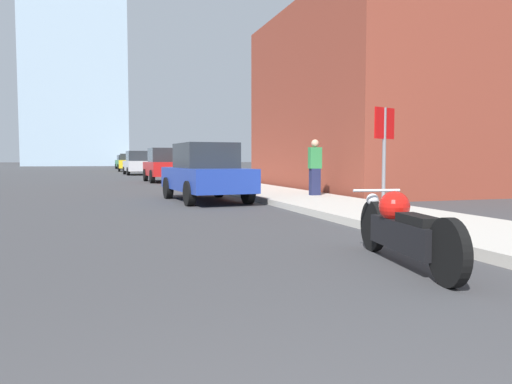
{
  "coord_description": "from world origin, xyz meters",
  "views": [
    {
      "loc": [
        -0.61,
        -0.88,
        1.2
      ],
      "look_at": [
        1.32,
        5.18,
        0.78
      ],
      "focal_mm": 35.0,
      "sensor_mm": 36.0,
      "label": 1
    }
  ],
  "objects_px": {
    "parked_car_green": "(124,162)",
    "motorcycle": "(403,229)",
    "parked_car_silver": "(137,163)",
    "parked_car_yellow": "(128,163)",
    "parked_car_blue": "(205,173)",
    "stop_sign": "(384,141)",
    "parked_car_red": "(164,165)",
    "pedestrian": "(315,167)"
  },
  "relations": [
    {
      "from": "pedestrian",
      "to": "parked_car_silver",
      "type": "bearing_deg",
      "value": 96.9
    },
    {
      "from": "parked_car_blue",
      "to": "parked_car_yellow",
      "type": "bearing_deg",
      "value": 85.76
    },
    {
      "from": "motorcycle",
      "to": "parked_car_red",
      "type": "height_order",
      "value": "parked_car_red"
    },
    {
      "from": "parked_car_blue",
      "to": "parked_car_red",
      "type": "xyz_separation_m",
      "value": [
        0.39,
        12.48,
        0.06
      ]
    },
    {
      "from": "parked_car_green",
      "to": "pedestrian",
      "type": "xyz_separation_m",
      "value": [
        2.96,
        -49.1,
        0.13
      ]
    },
    {
      "from": "motorcycle",
      "to": "parked_car_red",
      "type": "distance_m",
      "value": 21.63
    },
    {
      "from": "motorcycle",
      "to": "parked_car_yellow",
      "type": "bearing_deg",
      "value": 99.85
    },
    {
      "from": "stop_sign",
      "to": "parked_car_green",
      "type": "bearing_deg",
      "value": 92.37
    },
    {
      "from": "motorcycle",
      "to": "parked_car_yellow",
      "type": "xyz_separation_m",
      "value": [
        -0.41,
        45.79,
        0.45
      ]
    },
    {
      "from": "motorcycle",
      "to": "parked_car_blue",
      "type": "relative_size",
      "value": 0.58
    },
    {
      "from": "parked_car_blue",
      "to": "pedestrian",
      "type": "distance_m",
      "value": 3.18
    },
    {
      "from": "motorcycle",
      "to": "stop_sign",
      "type": "height_order",
      "value": "stop_sign"
    },
    {
      "from": "parked_car_red",
      "to": "pedestrian",
      "type": "height_order",
      "value": "parked_car_red"
    },
    {
      "from": "motorcycle",
      "to": "parked_car_silver",
      "type": "bearing_deg",
      "value": 99.97
    },
    {
      "from": "parked_car_silver",
      "to": "parked_car_yellow",
      "type": "height_order",
      "value": "parked_car_silver"
    },
    {
      "from": "parked_car_red",
      "to": "stop_sign",
      "type": "bearing_deg",
      "value": -86.03
    },
    {
      "from": "motorcycle",
      "to": "parked_car_green",
      "type": "relative_size",
      "value": 0.62
    },
    {
      "from": "parked_car_blue",
      "to": "parked_car_silver",
      "type": "bearing_deg",
      "value": 85.73
    },
    {
      "from": "parked_car_blue",
      "to": "parked_car_yellow",
      "type": "distance_m",
      "value": 36.65
    },
    {
      "from": "parked_car_silver",
      "to": "pedestrian",
      "type": "xyz_separation_m",
      "value": [
        3.13,
        -25.88,
        0.09
      ]
    },
    {
      "from": "parked_car_yellow",
      "to": "parked_car_green",
      "type": "distance_m",
      "value": 11.79
    },
    {
      "from": "motorcycle",
      "to": "pedestrian",
      "type": "relative_size",
      "value": 1.56
    },
    {
      "from": "parked_car_blue",
      "to": "parked_car_silver",
      "type": "distance_m",
      "value": 25.22
    },
    {
      "from": "parked_car_yellow",
      "to": "stop_sign",
      "type": "bearing_deg",
      "value": -84.5
    },
    {
      "from": "motorcycle",
      "to": "parked_car_blue",
      "type": "distance_m",
      "value": 9.16
    },
    {
      "from": "parked_car_silver",
      "to": "parked_car_yellow",
      "type": "relative_size",
      "value": 1.1
    },
    {
      "from": "stop_sign",
      "to": "pedestrian",
      "type": "distance_m",
      "value": 4.91
    },
    {
      "from": "parked_car_green",
      "to": "motorcycle",
      "type": "bearing_deg",
      "value": -93.94
    },
    {
      "from": "parked_car_yellow",
      "to": "stop_sign",
      "type": "distance_m",
      "value": 42.21
    },
    {
      "from": "stop_sign",
      "to": "parked_car_silver",
      "type": "bearing_deg",
      "value": 94.48
    },
    {
      "from": "parked_car_green",
      "to": "pedestrian",
      "type": "relative_size",
      "value": 2.5
    },
    {
      "from": "parked_car_red",
      "to": "stop_sign",
      "type": "distance_m",
      "value": 18.09
    },
    {
      "from": "parked_car_green",
      "to": "stop_sign",
      "type": "xyz_separation_m",
      "value": [
        2.23,
        -53.93,
        0.7
      ]
    },
    {
      "from": "parked_car_red",
      "to": "parked_car_yellow",
      "type": "xyz_separation_m",
      "value": [
        -0.44,
        24.17,
        -0.01
      ]
    },
    {
      "from": "parked_car_red",
      "to": "parked_car_yellow",
      "type": "distance_m",
      "value": 24.17
    },
    {
      "from": "parked_car_silver",
      "to": "pedestrian",
      "type": "height_order",
      "value": "parked_car_silver"
    },
    {
      "from": "motorcycle",
      "to": "pedestrian",
      "type": "bearing_deg",
      "value": 81.38
    },
    {
      "from": "parked_car_yellow",
      "to": "pedestrian",
      "type": "xyz_separation_m",
      "value": [
        3.16,
        -37.31,
        0.11
      ]
    },
    {
      "from": "parked_car_red",
      "to": "parked_car_silver",
      "type": "xyz_separation_m",
      "value": [
        -0.41,
        12.74,
        0.01
      ]
    },
    {
      "from": "parked_car_silver",
      "to": "pedestrian",
      "type": "distance_m",
      "value": 26.07
    },
    {
      "from": "parked_car_blue",
      "to": "parked_car_silver",
      "type": "relative_size",
      "value": 0.95
    },
    {
      "from": "motorcycle",
      "to": "parked_car_yellow",
      "type": "distance_m",
      "value": 45.8
    }
  ]
}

